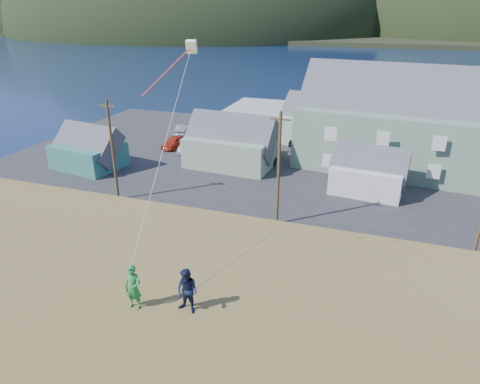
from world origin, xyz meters
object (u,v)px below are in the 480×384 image
shed_teal (88,149)px  kite_flyer_green (133,287)px  kite_flyer_navy (187,291)px  wharf (305,113)px  shed_palegreen_far (326,123)px  shed_palegreen_near (231,143)px  shed_white (368,172)px

shed_teal → kite_flyer_green: 36.10m
kite_flyer_green → kite_flyer_navy: kite_flyer_green is taller
wharf → shed_palegreen_far: bearing=-70.3°
kite_flyer_green → kite_flyer_navy: size_ratio=1.01×
shed_palegreen_near → kite_flyer_navy: (10.29, -32.40, 5.33)m
wharf → shed_palegreen_near: shed_palegreen_near is taller
shed_teal → kite_flyer_navy: 36.99m
shed_white → kite_flyer_navy: kite_flyer_navy is taller
kite_flyer_green → kite_flyer_navy: bearing=9.0°
wharf → shed_teal: shed_teal is taller
wharf → kite_flyer_green: kite_flyer_green is taller
wharf → kite_flyer_navy: bearing=-83.3°
kite_flyer_green → shed_palegreen_near: bearing=101.0°
wharf → kite_flyer_green: (5.08, -59.15, 7.57)m
shed_white → kite_flyer_green: kite_flyer_green is taller
wharf → shed_white: shed_white is taller
shed_teal → kite_flyer_green: bearing=-39.9°
kite_flyer_green → wharf: bearing=91.4°
shed_palegreen_far → shed_teal: bearing=-129.7°
shed_palegreen_near → shed_palegreen_far: shed_palegreen_far is taller
kite_flyer_green → kite_flyer_navy: (1.80, 0.40, -0.01)m
shed_white → shed_palegreen_far: shed_palegreen_far is taller
wharf → kite_flyer_navy: 59.63m
wharf → shed_palegreen_far: shed_palegreen_far is taller
shed_palegreen_far → kite_flyer_green: size_ratio=7.75×
wharf → shed_palegreen_far: size_ratio=2.04×
wharf → kite_flyer_navy: (6.88, -58.75, 7.56)m
wharf → kite_flyer_green: bearing=-85.1°
shed_palegreen_near → shed_palegreen_far: bearing=55.8°
wharf → shed_palegreen_near: size_ratio=2.56×
wharf → shed_teal: 36.89m
shed_white → shed_palegreen_far: bearing=119.6°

